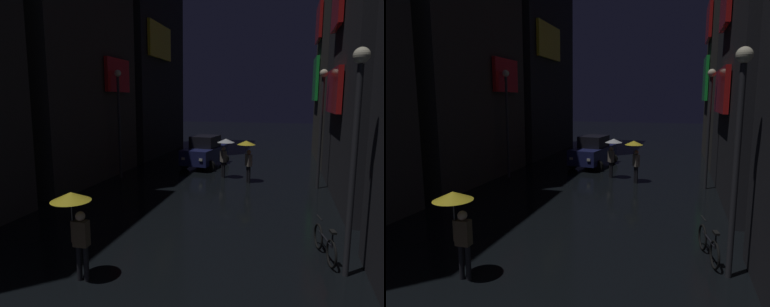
# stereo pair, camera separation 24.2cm
# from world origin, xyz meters

# --- Properties ---
(building_left_mid) EXTENTS (4.25, 7.96, 16.54)m
(building_left_mid) POSITION_xyz_m (-7.49, 12.99, 8.28)
(building_left_mid) COLOR #33302D
(building_left_mid) RESTS_ON ground
(building_right_far) EXTENTS (4.25, 8.65, 14.36)m
(building_right_far) POSITION_xyz_m (7.49, 22.34, 7.18)
(building_right_far) COLOR #33302D
(building_right_far) RESTS_ON ground
(pedestrian_foreground_left_yellow) EXTENTS (0.90, 0.90, 2.12)m
(pedestrian_foreground_left_yellow) POSITION_xyz_m (1.63, 14.54, 1.67)
(pedestrian_foreground_left_yellow) COLOR black
(pedestrian_foreground_left_yellow) RESTS_ON ground
(pedestrian_foreground_right_clear) EXTENTS (0.90, 0.90, 2.12)m
(pedestrian_foreground_right_clear) POSITION_xyz_m (0.39, 15.22, 1.67)
(pedestrian_foreground_right_clear) COLOR black
(pedestrian_foreground_right_clear) RESTS_ON ground
(pedestrian_midstreet_centre_yellow) EXTENTS (0.90, 0.90, 2.12)m
(pedestrian_midstreet_centre_yellow) POSITION_xyz_m (-1.02, 3.92, 1.67)
(pedestrian_midstreet_centre_yellow) COLOR black
(pedestrian_midstreet_centre_yellow) RESTS_ON ground
(bicycle_parked_at_storefront) EXTENTS (0.43, 1.79, 0.96)m
(bicycle_parked_at_storefront) POSITION_xyz_m (4.60, 6.70, 0.39)
(bicycle_parked_at_storefront) COLOR black
(bicycle_parked_at_storefront) RESTS_ON ground
(car_distant) EXTENTS (2.65, 4.32, 1.92)m
(car_distant) POSITION_xyz_m (-1.38, 18.13, 0.93)
(car_distant) COLOR navy
(car_distant) RESTS_ON ground
(streetlamp_left_far) EXTENTS (0.36, 0.36, 5.67)m
(streetlamp_left_far) POSITION_xyz_m (-5.00, 13.80, 3.53)
(streetlamp_left_far) COLOR #2D2D33
(streetlamp_left_far) RESTS_ON ground
(streetlamp_right_near) EXTENTS (0.36, 0.36, 5.29)m
(streetlamp_right_near) POSITION_xyz_m (5.00, 5.83, 3.32)
(streetlamp_right_near) COLOR #2D2D33
(streetlamp_right_near) RESTS_ON ground
(streetlamp_right_far) EXTENTS (0.36, 0.36, 5.50)m
(streetlamp_right_far) POSITION_xyz_m (5.00, 14.22, 3.44)
(streetlamp_right_far) COLOR #2D2D33
(streetlamp_right_far) RESTS_ON ground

